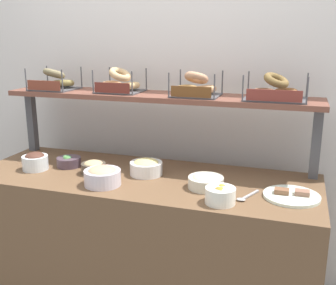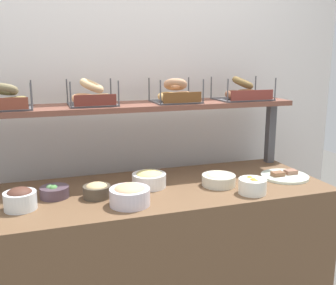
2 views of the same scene
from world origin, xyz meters
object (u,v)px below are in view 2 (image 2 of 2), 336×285
serving_plate_white (285,176)px  bagel_basket_sesame (175,94)px  bowl_lox_spread (130,195)px  bagel_basket_cinnamon_raisin (242,92)px  bowl_chocolate_spread (20,199)px  bowl_fruit_salad (252,186)px  bowl_veggie_mix (54,191)px  bowl_hummus (97,190)px  serving_spoon_near_plate (261,184)px  bowl_potato_salad (219,179)px  bowl_egg_salad (149,179)px  bagel_basket_poppy (5,100)px  bagel_basket_plain (92,96)px

serving_plate_white → bagel_basket_sesame: size_ratio=1.03×
bowl_lox_spread → bagel_basket_cinnamon_raisin: bagel_basket_cinnamon_raisin is taller
bowl_chocolate_spread → bowl_fruit_salad: bowl_chocolate_spread is taller
bowl_chocolate_spread → bowl_lox_spread: bearing=-12.4°
bowl_veggie_mix → bowl_chocolate_spread: (-0.16, -0.11, 0.02)m
bagel_basket_cinnamon_raisin → serving_plate_white: bearing=-67.2°
bowl_fruit_salad → bowl_hummus: 0.80m
bowl_chocolate_spread → serving_spoon_near_plate: bearing=-2.9°
bowl_potato_salad → bowl_veggie_mix: bowl_potato_salad is taller
bowl_lox_spread → bagel_basket_sesame: size_ratio=0.73×
bowl_potato_salad → bowl_fruit_salad: (0.11, -0.17, 0.01)m
bowl_chocolate_spread → bowl_fruit_salad: size_ratio=1.03×
bowl_fruit_salad → bagel_basket_cinnamon_raisin: 0.68m
bowl_egg_salad → bowl_lox_spread: bowl_lox_spread is taller
bowl_lox_spread → bowl_chocolate_spread: bearing=167.6°
bowl_lox_spread → serving_plate_white: bearing=7.8°
bowl_egg_salad → serving_spoon_near_plate: (0.59, -0.18, -0.04)m
bowl_lox_spread → serving_plate_white: 0.97m
bowl_egg_salad → bagel_basket_poppy: size_ratio=0.68×
serving_plate_white → bagel_basket_sesame: 0.80m
bowl_potato_salad → bagel_basket_sesame: bagel_basket_sesame is taller
bowl_hummus → bagel_basket_plain: bagel_basket_plain is taller
bagel_basket_poppy → serving_spoon_near_plate: bearing=-17.0°
bowl_egg_salad → bowl_fruit_salad: (0.48, -0.27, -0.00)m
bowl_lox_spread → bagel_basket_plain: (-0.10, 0.47, 0.43)m
bowl_potato_salad → bowl_hummus: bearing=177.8°
bowl_hummus → serving_plate_white: (1.10, -0.02, -0.03)m
bowl_potato_salad → serving_plate_white: 0.43m
bowl_chocolate_spread → serving_spoon_near_plate: bowl_chocolate_spread is taller
bowl_hummus → bowl_lox_spread: (0.13, -0.15, 0.01)m
bowl_potato_salad → bagel_basket_poppy: (-1.08, 0.31, 0.44)m
bowl_chocolate_spread → serving_plate_white: bearing=0.9°
bowl_egg_salad → serving_plate_white: bowl_egg_salad is taller
bowl_hummus → bowl_lox_spread: bearing=-48.5°
bowl_potato_salad → serving_plate_white: bearing=0.6°
bowl_hummus → serving_plate_white: bowl_hummus is taller
bagel_basket_poppy → bagel_basket_sesame: size_ratio=1.02×
bowl_egg_salad → bagel_basket_poppy: bagel_basket_poppy is taller
bowl_fruit_salad → bowl_hummus: bearing=165.6°
bowl_hummus → bagel_basket_sesame: (0.52, 0.29, 0.44)m
bowl_lox_spread → bagel_basket_sesame: (0.39, 0.45, 0.43)m
bagel_basket_poppy → bagel_basket_cinnamon_raisin: bearing=-0.1°
bowl_chocolate_spread → bagel_basket_cinnamon_raisin: 1.43m
serving_spoon_near_plate → bagel_basket_poppy: bagel_basket_poppy is taller
bowl_egg_salad → bagel_basket_sesame: 0.54m
bowl_veggie_mix → bowl_fruit_salad: size_ratio=1.00×
bagel_basket_plain → serving_spoon_near_plate: bearing=-26.5°
serving_plate_white → bowl_egg_salad: bearing=173.1°
bowl_lox_spread → bagel_basket_cinnamon_raisin: (0.83, 0.44, 0.43)m
bowl_egg_salad → serving_plate_white: 0.81m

